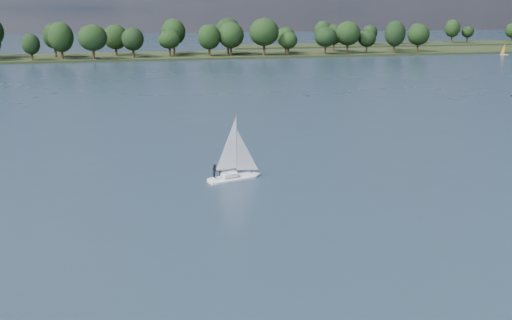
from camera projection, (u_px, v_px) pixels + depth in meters
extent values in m
plane|color=#233342|center=(153.00, 97.00, 128.96)|extent=(700.00, 700.00, 0.00)
cube|color=black|center=(133.00, 57.00, 233.96)|extent=(660.00, 40.00, 1.50)
cube|color=black|center=(423.00, 44.00, 316.46)|extent=(220.00, 30.00, 1.40)
cube|color=white|center=(233.00, 180.00, 66.42)|extent=(6.26, 3.30, 0.71)
cube|color=white|center=(233.00, 174.00, 66.23)|extent=(2.00, 1.52, 0.44)
cylinder|color=#B5B4BB|center=(232.00, 146.00, 65.38)|extent=(0.11, 0.11, 7.10)
imported|color=black|center=(220.00, 169.00, 65.99)|extent=(0.57, 0.66, 1.53)
imported|color=black|center=(215.00, 171.00, 65.25)|extent=(0.66, 0.81, 1.53)
cube|color=silver|center=(504.00, 55.00, 245.51)|extent=(3.41, 2.05, 0.51)
cylinder|color=silver|center=(505.00, 49.00, 244.85)|extent=(0.09, 0.09, 4.56)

